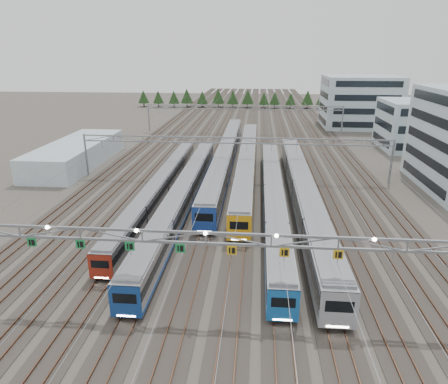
# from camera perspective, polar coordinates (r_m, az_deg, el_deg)

# --- Properties ---
(ground) EXTENTS (400.00, 400.00, 0.00)m
(ground) POSITION_cam_1_polar(r_m,az_deg,el_deg) (38.31, -2.43, -16.46)
(ground) COLOR #47423A
(ground) RESTS_ON ground
(track_bed) EXTENTS (54.00, 260.00, 5.42)m
(track_bed) POSITION_cam_1_polar(r_m,az_deg,el_deg) (132.49, 3.06, 10.32)
(track_bed) COLOR #2D2823
(track_bed) RESTS_ON ground
(train_a) EXTENTS (2.53, 52.16, 3.29)m
(train_a) POSITION_cam_1_polar(r_m,az_deg,el_deg) (65.42, -9.03, 0.88)
(train_a) COLOR black
(train_a) RESTS_ON ground
(train_b) EXTENTS (2.86, 55.82, 3.73)m
(train_b) POSITION_cam_1_polar(r_m,az_deg,el_deg) (60.64, -5.80, -0.26)
(train_b) COLOR black
(train_b) RESTS_ON ground
(train_c) EXTENTS (3.15, 67.66, 4.11)m
(train_c) POSITION_cam_1_polar(r_m,az_deg,el_deg) (82.28, 0.25, 5.27)
(train_c) COLOR black
(train_c) RESTS_ON ground
(train_d) EXTENTS (3.05, 62.80, 3.97)m
(train_d) POSITION_cam_1_polar(r_m,az_deg,el_deg) (77.86, 3.30, 4.36)
(train_d) COLOR black
(train_d) RESTS_ON ground
(train_e) EXTENTS (2.81, 56.07, 3.65)m
(train_e) POSITION_cam_1_polar(r_m,az_deg,el_deg) (60.43, 7.02, -0.42)
(train_e) COLOR black
(train_e) RESTS_ON ground
(train_f) EXTENTS (3.18, 59.40, 4.15)m
(train_f) POSITION_cam_1_polar(r_m,az_deg,el_deg) (61.68, 11.18, 0.01)
(train_f) COLOR black
(train_f) RESTS_ON ground
(gantry_near) EXTENTS (56.36, 0.61, 8.08)m
(gantry_near) POSITION_cam_1_polar(r_m,az_deg,el_deg) (34.54, -2.70, -7.01)
(gantry_near) COLOR gray
(gantry_near) RESTS_ON ground
(gantry_mid) EXTENTS (56.36, 0.36, 8.00)m
(gantry_mid) POSITION_cam_1_polar(r_m,az_deg,el_deg) (72.68, 1.47, 6.67)
(gantry_mid) COLOR gray
(gantry_mid) RESTS_ON ground
(gantry_far) EXTENTS (56.36, 0.36, 8.00)m
(gantry_far) POSITION_cam_1_polar(r_m,az_deg,el_deg) (116.94, 2.85, 11.53)
(gantry_far) COLOR gray
(gantry_far) RESTS_ON ground
(depot_bldg_mid) EXTENTS (14.00, 16.00, 11.51)m
(depot_bldg_mid) POSITION_cam_1_polar(r_m,az_deg,el_deg) (107.27, 25.37, 8.64)
(depot_bldg_mid) COLOR #A9C2CA
(depot_bldg_mid) RESTS_ON ground
(depot_bldg_north) EXTENTS (22.00, 18.00, 15.44)m
(depot_bldg_north) POSITION_cam_1_polar(r_m,az_deg,el_deg) (133.43, 18.80, 12.10)
(depot_bldg_north) COLOR #A9C2CA
(depot_bldg_north) RESTS_ON ground
(west_shed) EXTENTS (10.00, 30.00, 4.61)m
(west_shed) POSITION_cam_1_polar(r_m,az_deg,el_deg) (89.26, -20.33, 5.18)
(west_shed) COLOR #A9C2CA
(west_shed) RESTS_ON ground
(treeline) EXTENTS (106.40, 5.60, 7.02)m
(treeline) POSITION_cam_1_polar(r_m,az_deg,el_deg) (171.22, 5.41, 13.26)
(treeline) COLOR #332114
(treeline) RESTS_ON ground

